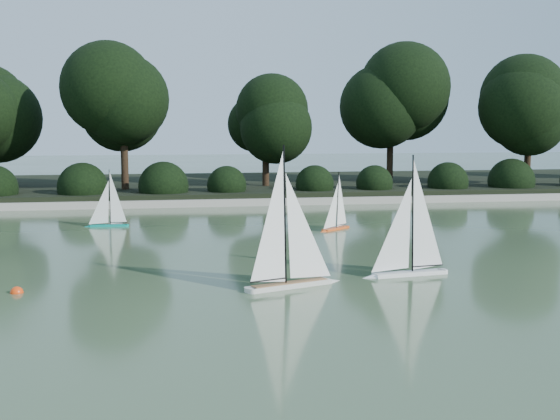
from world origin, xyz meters
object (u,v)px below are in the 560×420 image
sailboat_white_a (403,256)px  sailboat_teal (105,217)px  sailboat_white_b (297,263)px  sailboat_orange (334,220)px  race_buoy (17,293)px

sailboat_white_a → sailboat_teal: size_ratio=1.43×
sailboat_white_b → sailboat_orange: 4.95m
sailboat_orange → race_buoy: sailboat_orange is taller
sailboat_white_a → sailboat_orange: (0.06, 4.28, -0.09)m
sailboat_orange → sailboat_white_a: bearing=-90.8°
sailboat_white_b → sailboat_teal: bearing=116.1°
sailboat_orange → sailboat_teal: sailboat_teal is taller
sailboat_white_a → sailboat_teal: 7.09m
sailboat_teal → sailboat_orange: bearing=-15.1°
sailboat_teal → race_buoy: 5.72m
sailboat_white_a → sailboat_white_b: sailboat_white_b is taller
sailboat_white_b → race_buoy: size_ratio=12.09×
sailboat_teal → race_buoy: sailboat_teal is taller
sailboat_teal → sailboat_white_a: bearing=-51.0°
sailboat_white_a → sailboat_orange: 4.29m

